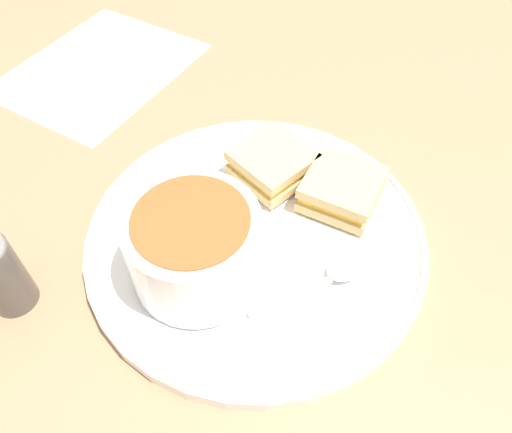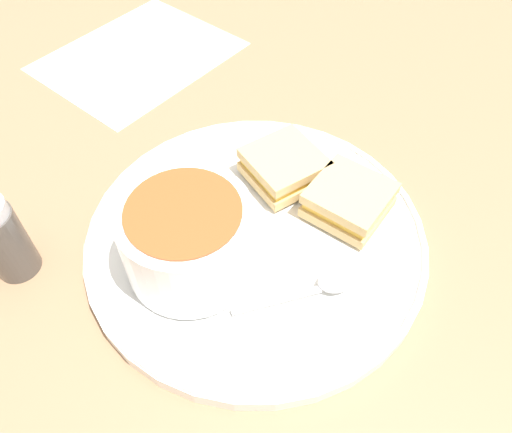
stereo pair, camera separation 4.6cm
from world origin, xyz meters
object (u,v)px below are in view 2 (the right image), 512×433
at_px(soup_bowl, 188,239).
at_px(spoon, 325,287).
at_px(sandwich_half_far, 284,166).
at_px(sandwich_half_near, 349,200).
at_px(salt_shaker, 3,239).

distance_m(soup_bowl, spoon, 0.13).
distance_m(spoon, sandwich_half_far, 0.14).
relative_size(soup_bowl, sandwich_half_far, 1.29).
distance_m(sandwich_half_near, salt_shaker, 0.32).
bearing_deg(spoon, soup_bowl, 151.21).
relative_size(sandwich_half_near, salt_shaker, 0.85).
distance_m(soup_bowl, sandwich_half_near, 0.16).
height_order(soup_bowl, salt_shaker, soup_bowl).
xyz_separation_m(sandwich_half_near, salt_shaker, (-0.21, -0.24, 0.01)).
distance_m(sandwich_half_far, salt_shaker, 0.27).
height_order(soup_bowl, sandwich_half_far, soup_bowl).
bearing_deg(sandwich_half_far, spoon, -37.33).
relative_size(spoon, salt_shaker, 1.12).
bearing_deg(salt_shaker, sandwich_half_far, 61.04).
relative_size(sandwich_half_near, sandwich_half_far, 0.85).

